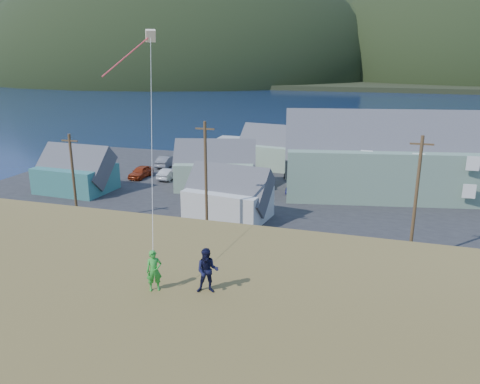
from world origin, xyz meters
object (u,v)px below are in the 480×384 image
Objects in this scene: shed_teal at (75,171)px; kite_flyer_navy at (207,271)px; shed_white at (228,195)px; kite_flyer_green at (154,271)px; wharf at (285,149)px; shed_palegreen_near at (215,166)px; lodge at (435,158)px; shed_palegreen_far at (278,149)px.

kite_flyer_navy reaches higher than shed_teal.
shed_white is 5.72× the size of kite_flyer_green.
wharf is 60.48m from kite_flyer_navy.
kite_flyer_navy reaches higher than shed_palegreen_near.
shed_teal is 1.02× the size of shed_white.
kite_flyer_navy is at bearing -85.45° from shed_palegreen_near.
shed_palegreen_near is 11.06m from shed_white.
shed_palegreen_far is (-18.97, 8.18, -1.62)m from lodge.
kite_flyer_navy reaches higher than wharf.
lodge is 23.36m from shed_white.
kite_flyer_green reaches higher than shed_white.
kite_flyer_green is (11.02, -36.58, 5.37)m from shed_palegreen_near.
shed_palegreen_near is 0.93× the size of shed_palegreen_far.
shed_palegreen_near reaches higher than shed_white.
wharf is 2.29× the size of shed_palegreen_far.
shed_teal is 26.38m from shed_palegreen_far.
wharf is 3.05× the size of shed_teal.
kite_flyer_green is (7.44, -59.69, 7.48)m from wharf.
lodge is 2.92× the size of shed_palegreen_far.
kite_flyer_navy is at bearing -18.99° from kite_flyer_green.
shed_white is 28.00m from kite_flyer_navy.
shed_palegreen_far is (4.88, 11.74, 0.15)m from shed_palegreen_near.
wharf is 3.11× the size of shed_white.
kite_flyer_navy is (9.24, -59.29, 7.54)m from wharf.
shed_white is 27.92m from kite_flyer_green.
shed_palegreen_near is (-23.85, -3.57, -1.78)m from lodge.
lodge reaches higher than shed_palegreen_near.
shed_palegreen_near is (14.49, 6.16, 0.14)m from shed_teal.
lodge reaches higher than kite_flyer_navy.
shed_teal is at bearing 98.46° from kite_flyer_green.
kite_flyer_green is at bearing 176.65° from kite_flyer_navy.
kite_flyer_green is 1.85m from kite_flyer_navy.
shed_palegreen_near is (-3.58, -23.11, 2.12)m from wharf.
shed_palegreen_near is at bearing 25.99° from shed_teal.
lodge is at bearing 40.75° from kite_flyer_green.
kite_flyer_navy is (27.31, -30.02, 5.57)m from shed_teal.
shed_white is (19.37, -3.76, -0.04)m from shed_teal.
shed_white is (1.30, -33.03, 1.94)m from wharf.
kite_flyer_navy is at bearing -81.14° from wharf.
kite_flyer_navy reaches higher than shed_white.
shed_palegreen_near is 12.72m from shed_palegreen_far.
shed_palegreen_near is at bearing 177.42° from lodge.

